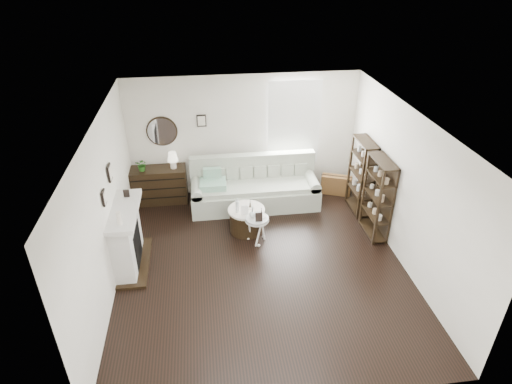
{
  "coord_description": "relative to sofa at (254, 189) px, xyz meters",
  "views": [
    {
      "loc": [
        -0.9,
        -5.97,
        4.96
      ],
      "look_at": [
        0.01,
        0.8,
        1.03
      ],
      "focal_mm": 30.0,
      "sensor_mm": 36.0,
      "label": 1
    }
  ],
  "objects": [
    {
      "name": "pedestal_table",
      "position": [
        -0.13,
        -1.42,
        0.15
      ],
      "size": [
        0.45,
        0.45,
        0.55
      ],
      "rotation": [
        0.0,
        0.0,
        0.07
      ],
      "color": "silver",
      "rests_on": "ground"
    },
    {
      "name": "bottle_drum",
      "position": [
        -0.47,
        -1.11,
        0.31
      ],
      "size": [
        0.07,
        0.07,
        0.31
      ],
      "primitive_type": "cylinder",
      "color": "silver",
      "rests_on": "drum_table"
    },
    {
      "name": "shelf_unit_far",
      "position": [
        2.18,
        -0.53,
        0.45
      ],
      "size": [
        0.3,
        0.8,
        1.6
      ],
      "color": "black",
      "rests_on": "ground"
    },
    {
      "name": "table_lamp",
      "position": [
        -1.71,
        0.39,
        0.63
      ],
      "size": [
        0.27,
        0.27,
        0.37
      ],
      "primitive_type": null,
      "rotation": [
        0.0,
        0.0,
        0.18
      ],
      "color": "beige",
      "rests_on": "dresser"
    },
    {
      "name": "flask_ped",
      "position": [
        -0.21,
        -1.4,
        0.31
      ],
      "size": [
        0.13,
        0.13,
        0.23
      ],
      "primitive_type": null,
      "color": "silver",
      "rests_on": "pedestal_table"
    },
    {
      "name": "suitcase",
      "position": [
        1.91,
        0.18,
        -0.13
      ],
      "size": [
        0.71,
        0.46,
        0.45
      ],
      "primitive_type": "cube",
      "rotation": [
        0.0,
        0.0,
        -0.39
      ],
      "color": "brown",
      "rests_on": "ground"
    },
    {
      "name": "card_frame_ped",
      "position": [
        -0.11,
        -1.54,
        0.28
      ],
      "size": [
        0.13,
        0.06,
        0.17
      ],
      "primitive_type": "cube",
      "rotation": [
        -0.21,
        0.0,
        -0.03
      ],
      "color": "black",
      "rests_on": "pedestal_table"
    },
    {
      "name": "dresser",
      "position": [
        -2.06,
        0.39,
        0.05
      ],
      "size": [
        1.2,
        0.51,
        0.8
      ],
      "color": "black",
      "rests_on": "ground"
    },
    {
      "name": "eiffel_drum",
      "position": [
        -0.21,
        -0.98,
        0.24
      ],
      "size": [
        0.11,
        0.11,
        0.17
      ],
      "primitive_type": null,
      "rotation": [
        0.0,
        0.0,
        -0.1
      ],
      "color": "black",
      "rests_on": "drum_table"
    },
    {
      "name": "room",
      "position": [
        0.59,
        0.62,
        1.24
      ],
      "size": [
        5.5,
        5.5,
        5.5
      ],
      "color": "black",
      "rests_on": "ground"
    },
    {
      "name": "drum_table",
      "position": [
        -0.29,
        -1.03,
        -0.1
      ],
      "size": [
        0.73,
        0.73,
        0.51
      ],
      "rotation": [
        0.0,
        0.0,
        -0.17
      ],
      "color": "black",
      "rests_on": "ground"
    },
    {
      "name": "shelf_unit_near",
      "position": [
        2.18,
        -1.43,
        0.45
      ],
      "size": [
        0.3,
        0.8,
        1.6
      ],
      "color": "black",
      "rests_on": "ground"
    },
    {
      "name": "card_frame_drum",
      "position": [
        -0.34,
        -1.21,
        0.25
      ],
      "size": [
        0.15,
        0.06,
        0.19
      ],
      "primitive_type": "cube",
      "rotation": [
        -0.21,
        0.0,
        -0.07
      ],
      "color": "white",
      "rests_on": "drum_table"
    },
    {
      "name": "quilt",
      "position": [
        -0.9,
        -0.14,
        0.27
      ],
      "size": [
        0.57,
        0.47,
        0.14
      ],
      "primitive_type": "cube",
      "rotation": [
        0.0,
        0.0,
        -0.04
      ],
      "color": "#2A9C65",
      "rests_on": "sofa"
    },
    {
      "name": "potted_plant",
      "position": [
        -2.36,
        0.34,
        0.59
      ],
      "size": [
        0.28,
        0.26,
        0.28
      ],
      "primitive_type": "imported",
      "rotation": [
        0.0,
        0.0,
        -0.17
      ],
      "color": "#27631C",
      "rests_on": "dresser"
    },
    {
      "name": "fireplace",
      "position": [
        -2.46,
        -1.79,
        0.19
      ],
      "size": [
        0.5,
        1.4,
        1.84
      ],
      "color": "silver",
      "rests_on": "ground"
    },
    {
      "name": "sofa",
      "position": [
        0.0,
        0.0,
        0.0
      ],
      "size": [
        2.74,
        0.95,
        1.06
      ],
      "color": "#B2BBA7",
      "rests_on": "ground"
    },
    {
      "name": "eiffel_ped",
      "position": [
        -0.05,
        -1.39,
        0.28
      ],
      "size": [
        0.11,
        0.11,
        0.17
      ],
      "primitive_type": null,
      "rotation": [
        0.0,
        0.0,
        -0.16
      ],
      "color": "black",
      "rests_on": "pedestal_table"
    }
  ]
}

